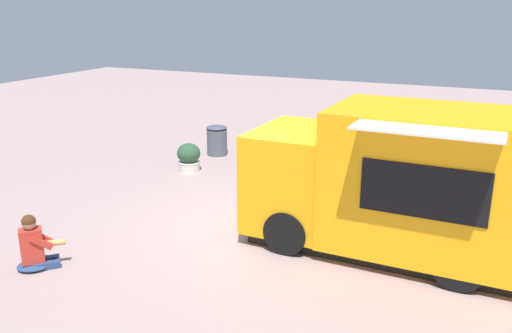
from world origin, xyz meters
The scene contains 6 objects.
ground_plane centered at (0.00, 0.00, 0.00)m, with size 40.00×40.00×0.00m, color #A98D89.
food_truck centered at (2.59, 0.01, 1.16)m, with size 4.65×2.69×2.43m.
person_customer centered at (-2.34, -2.97, 0.36)m, with size 0.72×0.72×0.90m.
planter_flowering_near centered at (-2.85, 2.42, 0.36)m, with size 0.58×0.58×0.70m.
plaza_bench centered at (4.00, 4.64, 0.38)m, with size 0.47×1.89×0.50m.
trash_bin centered at (-2.93, 4.02, 0.42)m, with size 0.57×0.57×0.82m.
Camera 1 is at (3.93, -8.36, 3.96)m, focal length 37.20 mm.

